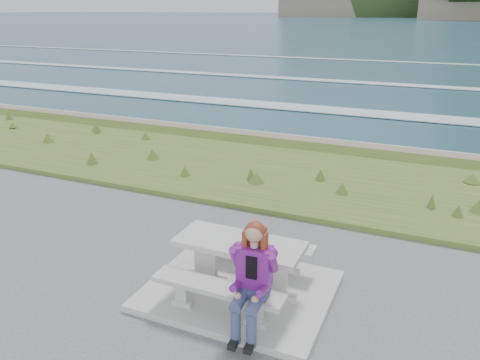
# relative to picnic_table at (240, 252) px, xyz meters

# --- Properties ---
(concrete_slab) EXTENTS (2.60, 2.10, 0.10)m
(concrete_slab) POSITION_rel_picnic_table_xyz_m (-0.00, 0.00, -0.63)
(concrete_slab) COLOR #9A9995
(concrete_slab) RESTS_ON ground
(picnic_table) EXTENTS (1.80, 0.75, 0.75)m
(picnic_table) POSITION_rel_picnic_table_xyz_m (0.00, 0.00, 0.00)
(picnic_table) COLOR #9A9995
(picnic_table) RESTS_ON concrete_slab
(bench_landward) EXTENTS (1.80, 0.35, 0.45)m
(bench_landward) POSITION_rel_picnic_table_xyz_m (0.00, -0.70, -0.23)
(bench_landward) COLOR #9A9995
(bench_landward) RESTS_ON concrete_slab
(bench_seaward) EXTENTS (1.80, 0.35, 0.45)m
(bench_seaward) POSITION_rel_picnic_table_xyz_m (0.00, 0.70, -0.23)
(bench_seaward) COLOR #9A9995
(bench_seaward) RESTS_ON concrete_slab
(grass_verge) EXTENTS (160.00, 4.50, 0.22)m
(grass_verge) POSITION_rel_picnic_table_xyz_m (-0.00, 5.00, -0.68)
(grass_verge) COLOR #33541F
(grass_verge) RESTS_ON ground
(shore_drop) EXTENTS (160.00, 0.80, 2.20)m
(shore_drop) POSITION_rel_picnic_table_xyz_m (-0.00, 7.90, -0.68)
(shore_drop) COLOR #66574C
(shore_drop) RESTS_ON ground
(ocean) EXTENTS (1600.00, 1600.00, 0.09)m
(ocean) POSITION_rel_picnic_table_xyz_m (-0.00, 25.09, -2.42)
(ocean) COLOR navy
(ocean) RESTS_ON ground
(seated_woman) EXTENTS (0.45, 0.74, 1.43)m
(seated_woman) POSITION_rel_picnic_table_xyz_m (0.51, -0.84, -0.05)
(seated_woman) COLOR navy
(seated_woman) RESTS_ON concrete_slab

